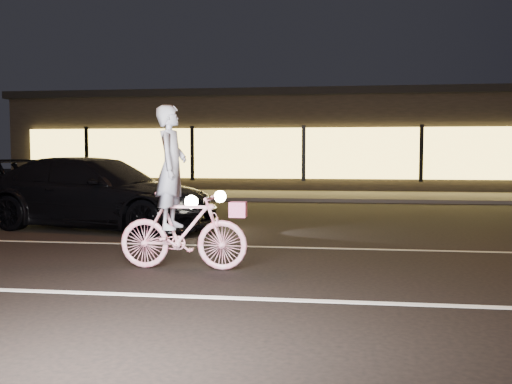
# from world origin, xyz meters

# --- Properties ---
(ground) EXTENTS (90.00, 90.00, 0.00)m
(ground) POSITION_xyz_m (0.00, 0.00, 0.00)
(ground) COLOR black
(ground) RESTS_ON ground
(lane_stripe_near) EXTENTS (60.00, 0.12, 0.01)m
(lane_stripe_near) POSITION_xyz_m (0.00, -1.50, 0.00)
(lane_stripe_near) COLOR silver
(lane_stripe_near) RESTS_ON ground
(lane_stripe_far) EXTENTS (60.00, 0.10, 0.01)m
(lane_stripe_far) POSITION_xyz_m (0.00, 2.00, 0.00)
(lane_stripe_far) COLOR gray
(lane_stripe_far) RESTS_ON ground
(sidewalk) EXTENTS (30.00, 4.00, 0.12)m
(sidewalk) POSITION_xyz_m (0.00, 13.00, 0.06)
(sidewalk) COLOR #383533
(sidewalk) RESTS_ON ground
(storefront) EXTENTS (25.40, 8.42, 4.20)m
(storefront) POSITION_xyz_m (0.00, 18.97, 2.15)
(storefront) COLOR black
(storefront) RESTS_ON ground
(cyclist) EXTENTS (1.82, 0.63, 2.29)m
(cyclist) POSITION_xyz_m (-0.92, -0.03, 0.81)
(cyclist) COLOR #FB4077
(cyclist) RESTS_ON ground
(sedan) EXTENTS (5.61, 3.14, 1.54)m
(sedan) POSITION_xyz_m (-3.81, 3.91, 0.77)
(sedan) COLOR black
(sedan) RESTS_ON ground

